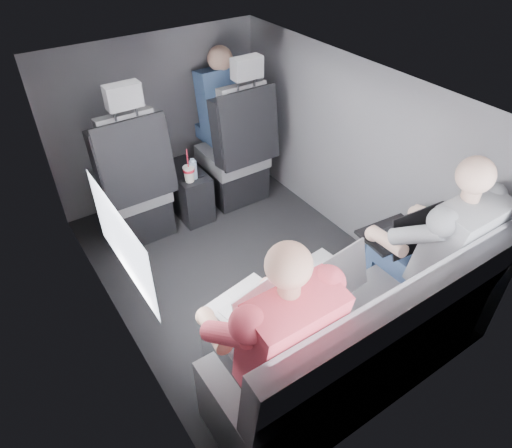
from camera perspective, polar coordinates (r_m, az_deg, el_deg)
floor at (r=3.29m, az=-1.18°, el=-5.96°), size 2.60×2.60×0.00m
ceiling at (r=2.55m, az=-1.58°, el=16.54°), size 2.60×2.60×0.00m
panel_left at (r=2.59m, az=-18.32°, el=-2.58°), size 0.02×2.60×1.35m
panel_right at (r=3.36m, az=11.79°, el=8.56°), size 0.02×2.60×1.35m
panel_front at (r=3.89m, az=-12.09°, el=12.68°), size 1.80×0.02×1.35m
panel_back at (r=2.16m, az=18.21°, el=-12.55°), size 1.80×0.02×1.35m
side_window at (r=2.22m, az=-16.45°, el=-2.18°), size 0.02×0.75×0.42m
seatbelt at (r=3.51m, az=-1.15°, el=12.95°), size 0.35×0.11×0.59m
front_seat_left at (r=3.50m, az=-15.09°, el=4.06°), size 0.52×0.58×1.26m
front_seat_right at (r=3.82m, az=-2.48°, el=8.38°), size 0.52×0.58×1.26m
center_console at (r=3.77m, az=-8.54°, el=4.02°), size 0.24×0.48×0.41m
rear_bench at (r=2.52m, az=12.45°, el=-14.64°), size 1.60×0.57×0.92m
soda_cup at (r=3.50m, az=-8.38°, el=6.29°), size 0.09×0.09×0.27m
water_bottle at (r=3.53m, az=-7.85°, el=6.78°), size 0.06×0.06×0.17m
laptop_white at (r=2.21m, az=-0.40°, el=-9.96°), size 0.38×0.37×0.25m
laptop_silver at (r=2.36m, az=8.39°, el=-6.54°), size 0.40×0.37×0.27m
laptop_black at (r=2.73m, az=17.71°, el=-1.09°), size 0.39×0.36×0.26m
passenger_rear_left at (r=2.09m, az=1.71°, el=-13.92°), size 0.51×0.63×1.24m
passenger_rear_right at (r=2.69m, az=21.10°, el=-2.69°), size 0.51×0.63×1.24m
passenger_front_right at (r=3.88m, az=-4.22°, el=14.58°), size 0.40×0.40×0.80m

